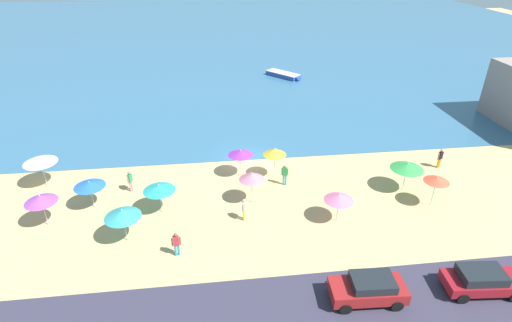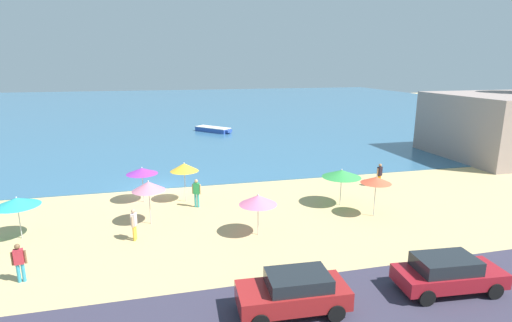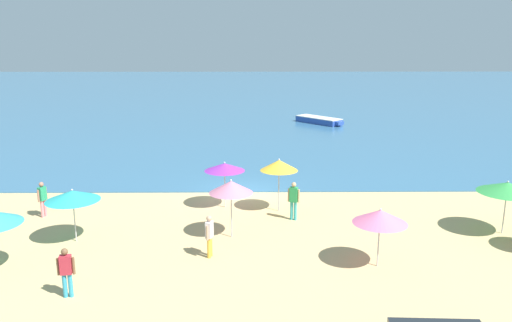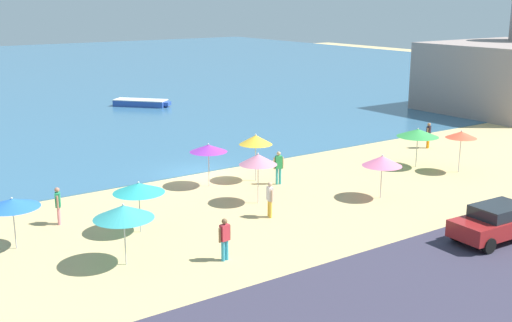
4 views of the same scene
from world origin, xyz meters
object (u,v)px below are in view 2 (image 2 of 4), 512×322
Objects in this scene: beach_umbrella_5 at (142,171)px; bather_4 at (197,192)px; beach_umbrella_10 at (149,186)px; beach_umbrella_9 at (342,174)px; bather_0 at (380,174)px; beach_umbrella_7 at (17,202)px; parked_car_0 at (294,292)px; beach_umbrella_2 at (258,200)px; bather_3 at (134,223)px; beach_umbrella_1 at (376,180)px; parked_car_1 at (448,273)px; bather_2 at (19,261)px; skiff_nearshore at (213,129)px; beach_umbrella_6 at (184,167)px.

beach_umbrella_5 is 3.90m from bather_4.
beach_umbrella_10 reaches higher than bather_4.
beach_umbrella_9 is 5.45m from bather_0.
beach_umbrella_7 reaches higher than parked_car_0.
beach_umbrella_10 is (-5.51, 2.89, 0.28)m from beach_umbrella_2.
beach_umbrella_9 is 1.46× the size of bather_3.
beach_umbrella_1 is 1.09× the size of beach_umbrella_2.
beach_umbrella_10 reaches higher than parked_car_1.
skiff_nearshore is at bearing 69.74° from bather_2.
beach_umbrella_2 is 1.34× the size of bather_3.
beach_umbrella_5 reaches higher than parked_car_1.
bather_2 reaches higher than bather_3.
beach_umbrella_6 is 14.09m from bather_0.
beach_umbrella_6 is 9.42m from beach_umbrella_7.
beach_umbrella_9 reaches higher than bather_2.
bather_2 is at bearing -158.82° from bather_0.
bather_2 reaches higher than skiff_nearshore.
parked_car_0 is (-11.12, -13.00, -0.12)m from bather_0.
beach_umbrella_7 is at bearing 140.84° from parked_car_0.
bather_0 is (14.03, -0.13, -1.34)m from beach_umbrella_6.
beach_umbrella_7 is 20.31m from parked_car_1.
bather_4 is at bearing 48.81° from bather_3.
parked_car_0 is 6.33m from parked_car_1.
beach_umbrella_6 is at bearing 118.20° from beach_umbrella_2.
bather_4 is at bearing 125.65° from parked_car_1.
bather_4 is at bearing 36.28° from beach_umbrella_10.
bather_0 is 17.11m from parked_car_0.
bather_4 reaches higher than parked_car_0.
beach_umbrella_10 is 16.57m from bather_0.
skiff_nearshore is at bearing 99.19° from beach_umbrella_1.
beach_umbrella_5 is 10.17m from bather_2.
bather_2 is at bearing -110.26° from skiff_nearshore.
beach_umbrella_7 is at bearing -177.88° from beach_umbrella_9.
beach_umbrella_7 is at bearing -144.50° from beach_umbrella_5.
beach_umbrella_10 is at bearing -178.62° from beach_umbrella_9.
beach_umbrella_10 is at bearing 69.24° from bather_3.
bather_0 reaches higher than parked_car_1.
beach_umbrella_10 is 1.50× the size of bather_2.
beach_umbrella_9 is at bearing 2.12° from beach_umbrella_7.
parked_car_1 is at bearing -28.12° from beach_umbrella_7.
beach_umbrella_2 is at bearing -153.01° from beach_umbrella_9.
beach_umbrella_7 reaches higher than bather_4.
beach_umbrella_2 is 0.86× the size of beach_umbrella_6.
beach_umbrella_9 reaches higher than skiff_nearshore.
beach_umbrella_5 is at bearing 62.49° from bather_2.
beach_umbrella_10 is (-2.18, -3.32, -0.10)m from beach_umbrella_6.
bather_4 reaches higher than bather_0.
beach_umbrella_7 is (-19.30, 1.56, -0.23)m from beach_umbrella_1.
bather_4 reaches higher than bather_3.
beach_umbrella_1 is 11.11m from parked_car_0.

